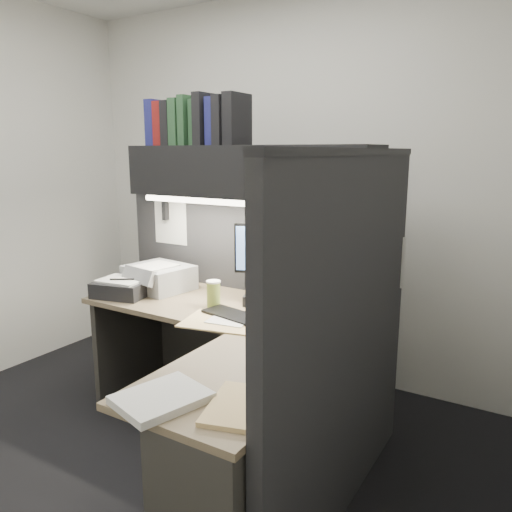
% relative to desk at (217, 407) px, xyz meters
% --- Properties ---
extents(floor, '(3.50, 3.50, 0.00)m').
position_rel_desk_xyz_m(floor, '(-0.43, 0.00, -0.44)').
color(floor, black).
rests_on(floor, ground).
extents(wall_back, '(3.50, 0.04, 2.70)m').
position_rel_desk_xyz_m(wall_back, '(-0.43, 1.50, 0.91)').
color(wall_back, white).
rests_on(wall_back, floor).
extents(partition_back, '(1.90, 0.06, 1.60)m').
position_rel_desk_xyz_m(partition_back, '(-0.40, 0.93, 0.36)').
color(partition_back, black).
rests_on(partition_back, floor).
extents(partition_right, '(0.06, 1.50, 1.60)m').
position_rel_desk_xyz_m(partition_right, '(0.55, 0.18, 0.36)').
color(partition_right, black).
rests_on(partition_right, floor).
extents(desk, '(1.70, 1.53, 0.73)m').
position_rel_desk_xyz_m(desk, '(0.00, 0.00, 0.00)').
color(desk, '#7D6750').
rests_on(desk, floor).
extents(overhead_shelf, '(1.55, 0.34, 0.30)m').
position_rel_desk_xyz_m(overhead_shelf, '(-0.30, 0.75, 1.06)').
color(overhead_shelf, black).
rests_on(overhead_shelf, partition_back).
extents(task_light_tube, '(1.32, 0.04, 0.04)m').
position_rel_desk_xyz_m(task_light_tube, '(-0.30, 0.61, 0.89)').
color(task_light_tube, white).
rests_on(task_light_tube, overhead_shelf).
extents(monitor, '(0.43, 0.29, 0.48)m').
position_rel_desk_xyz_m(monitor, '(-0.12, 0.73, 0.48)').
color(monitor, black).
rests_on(monitor, desk).
extents(keyboard, '(0.47, 0.23, 0.02)m').
position_rel_desk_xyz_m(keyboard, '(-0.14, 0.40, 0.30)').
color(keyboard, black).
rests_on(keyboard, desk).
extents(mousepad, '(0.28, 0.26, 0.00)m').
position_rel_desk_xyz_m(mousepad, '(0.35, 0.54, 0.29)').
color(mousepad, navy).
rests_on(mousepad, desk).
extents(mouse, '(0.09, 0.11, 0.04)m').
position_rel_desk_xyz_m(mouse, '(0.33, 0.53, 0.31)').
color(mouse, black).
rests_on(mouse, mousepad).
extents(telephone, '(0.29, 0.29, 0.09)m').
position_rel_desk_xyz_m(telephone, '(0.27, 0.71, 0.33)').
color(telephone, tan).
rests_on(telephone, desk).
extents(coffee_cup, '(0.09, 0.09, 0.15)m').
position_rel_desk_xyz_m(coffee_cup, '(-0.38, 0.51, 0.36)').
color(coffee_cup, '#A9B648').
rests_on(coffee_cup, desk).
extents(printer, '(0.44, 0.39, 0.16)m').
position_rel_desk_xyz_m(printer, '(-0.91, 0.64, 0.37)').
color(printer, '#9C9EA2').
rests_on(printer, desk).
extents(notebook_stack, '(0.37, 0.33, 0.10)m').
position_rel_desk_xyz_m(notebook_stack, '(-1.00, 0.40, 0.33)').
color(notebook_stack, black).
rests_on(notebook_stack, desk).
extents(open_folder, '(0.52, 0.40, 0.01)m').
position_rel_desk_xyz_m(open_folder, '(-0.15, 0.32, 0.29)').
color(open_folder, '#E0BF7E').
rests_on(open_folder, desk).
extents(paper_stack_a, '(0.28, 0.25, 0.04)m').
position_rel_desk_xyz_m(paper_stack_a, '(0.31, 0.05, 0.31)').
color(paper_stack_a, white).
rests_on(paper_stack_a, desk).
extents(paper_stack_b, '(0.32, 0.37, 0.03)m').
position_rel_desk_xyz_m(paper_stack_b, '(0.12, -0.50, 0.30)').
color(paper_stack_b, white).
rests_on(paper_stack_b, desk).
extents(manila_stack, '(0.32, 0.37, 0.02)m').
position_rel_desk_xyz_m(manila_stack, '(0.40, -0.39, 0.30)').
color(manila_stack, '#E0BF7E').
rests_on(manila_stack, desk).
extents(binder_row, '(0.68, 0.26, 0.30)m').
position_rel_desk_xyz_m(binder_row, '(-0.66, 0.75, 1.35)').
color(binder_row, navy).
rests_on(binder_row, overhead_shelf).
extents(pinned_papers, '(1.76, 1.31, 0.51)m').
position_rel_desk_xyz_m(pinned_papers, '(-0.00, 0.56, 0.61)').
color(pinned_papers, white).
rests_on(pinned_papers, partition_back).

